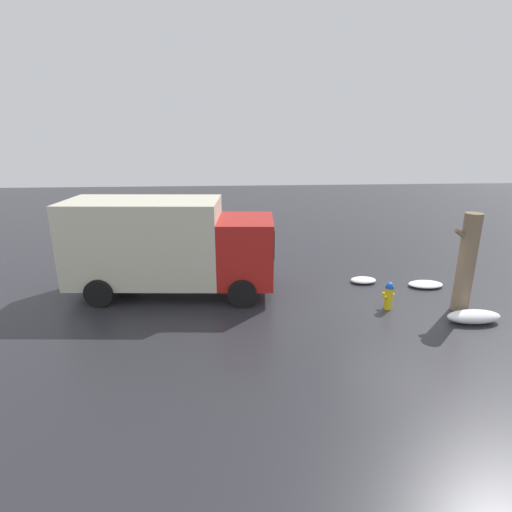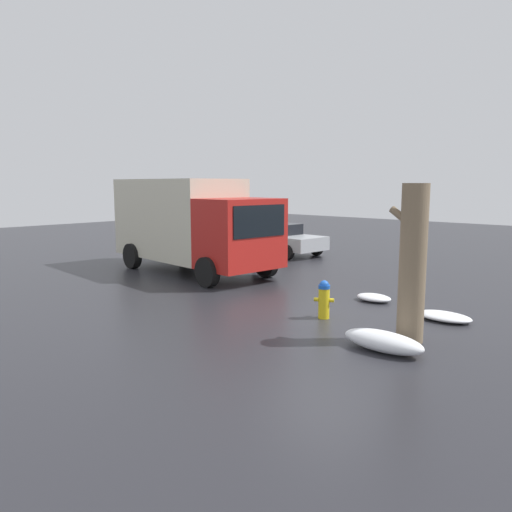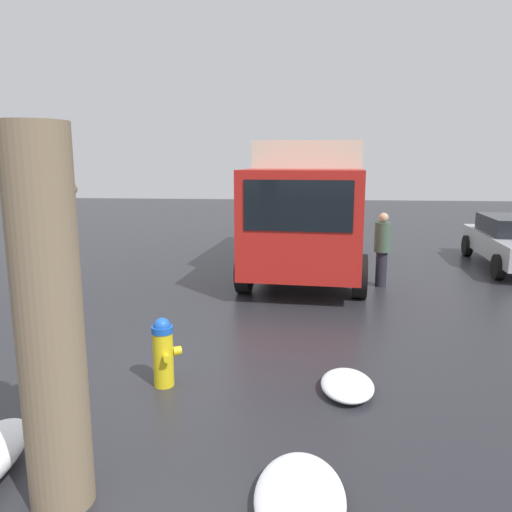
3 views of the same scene
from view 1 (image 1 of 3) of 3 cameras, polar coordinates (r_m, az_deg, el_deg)
name	(u,v)px [view 1 (image 1 of 3)]	position (r m, az deg, el deg)	size (l,w,h in m)	color
ground_plane	(387,308)	(13.22, 18.26, -7.13)	(60.00, 60.00, 0.00)	#28282D
fire_hydrant	(389,295)	(13.05, 18.44, -5.33)	(0.44, 0.37, 0.88)	yellow
tree_trunk	(466,263)	(13.50, 27.85, -0.85)	(0.77, 0.51, 3.04)	#7F6B51
delivery_truck	(168,244)	(13.56, -12.52, 1.72)	(6.87, 3.08, 3.18)	red
pedestrian	(218,253)	(15.15, -5.52, 0.45)	(0.36, 0.36, 1.64)	#23232D
parked_car	(168,234)	(19.11, -12.50, 3.03)	(4.56, 2.24, 1.31)	#ADB2B7
snow_pile_by_hydrant	(474,317)	(13.22, 28.67, -7.61)	(1.57, 0.63, 0.37)	white
snow_pile_curbside	(363,280)	(15.12, 15.07, -3.34)	(0.93, 0.63, 0.19)	white
snow_pile_by_tree	(426,284)	(15.46, 23.06, -3.73)	(1.22, 0.74, 0.18)	white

